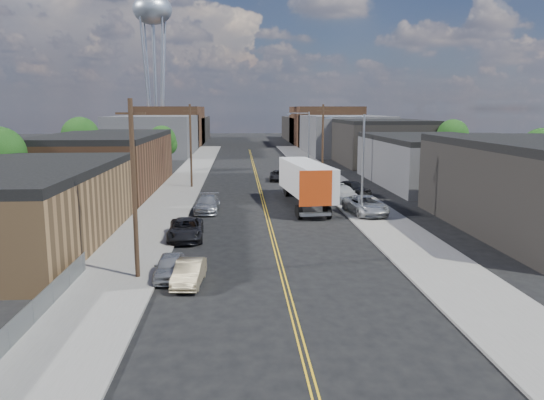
{
  "coord_description": "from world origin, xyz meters",
  "views": [
    {
      "loc": [
        -2.45,
        -19.02,
        9.44
      ],
      "look_at": [
        0.06,
        21.16,
        2.5
      ],
      "focal_mm": 35.0,
      "sensor_mm": 36.0,
      "label": 1
    }
  ],
  "objects": [
    {
      "name": "skyline_right_a",
      "position": [
        20.0,
        95.0,
        4.0
      ],
      "size": [
        16.0,
        30.0,
        8.0
      ],
      "primitive_type": "cube",
      "color": "#3C3C3F",
      "rests_on": "ground"
    },
    {
      "name": "warehouse_tan",
      "position": [
        -18.0,
        18.0,
        2.8
      ],
      "size": [
        12.0,
        22.0,
        5.6
      ],
      "color": "brown",
      "rests_on": "ground"
    },
    {
      "name": "streetlight_near",
      "position": [
        7.6,
        25.0,
        5.33
      ],
      "size": [
        3.39,
        0.25,
        9.0
      ],
      "color": "gray",
      "rests_on": "ground"
    },
    {
      "name": "car_right_lot_a",
      "position": [
        8.77,
        26.79,
        0.97
      ],
      "size": [
        3.54,
        6.22,
        1.64
      ],
      "primitive_type": "imported",
      "rotation": [
        0.0,
        0.0,
        0.15
      ],
      "color": "#A9ABAE",
      "rests_on": "sidewalk_right"
    },
    {
      "name": "tree_right_near",
      "position": [
        30.06,
        36.0,
        4.87
      ],
      "size": [
        4.6,
        4.48,
        7.44
      ],
      "color": "black",
      "rests_on": "ground"
    },
    {
      "name": "water_tower",
      "position": [
        -22.0,
        110.0,
        30.65
      ],
      "size": [
        9.0,
        9.0,
        36.9
      ],
      "color": "gray",
      "rests_on": "ground"
    },
    {
      "name": "industrial_right_c",
      "position": [
        22.0,
        72.0,
        3.8
      ],
      "size": [
        14.0,
        22.0,
        7.6
      ],
      "color": "black",
      "rests_on": "ground"
    },
    {
      "name": "ground",
      "position": [
        0.0,
        60.0,
        0.0
      ],
      "size": [
        260.0,
        260.0,
        0.0
      ],
      "primitive_type": "plane",
      "color": "black",
      "rests_on": "ground"
    },
    {
      "name": "car_right_lot_b",
      "position": [
        8.2,
        33.88,
        0.91
      ],
      "size": [
        2.91,
        5.47,
        1.51
      ],
      "primitive_type": "imported",
      "rotation": [
        0.0,
        0.0,
        0.16
      ],
      "color": "silver",
      "rests_on": "sidewalk_right"
    },
    {
      "name": "tree_left_mid",
      "position": [
        -23.94,
        55.0,
        5.48
      ],
      "size": [
        5.1,
        5.04,
        8.37
      ],
      "color": "black",
      "rests_on": "ground"
    },
    {
      "name": "car_ahead_truck",
      "position": [
        2.71,
        50.72,
        0.66
      ],
      "size": [
        2.56,
        4.91,
        1.32
      ],
      "primitive_type": "imported",
      "rotation": [
        0.0,
        0.0,
        -0.08
      ],
      "color": "black",
      "rests_on": "ground"
    },
    {
      "name": "car_left_a",
      "position": [
        -6.4,
        10.0,
        0.69
      ],
      "size": [
        1.67,
        4.05,
        1.37
      ],
      "primitive_type": "imported",
      "rotation": [
        0.0,
        0.0,
        0.01
      ],
      "color": "#A0A2A5",
      "rests_on": "ground"
    },
    {
      "name": "sidewalk_right",
      "position": [
        9.5,
        45.0,
        0.07
      ],
      "size": [
        5.0,
        140.0,
        0.15
      ],
      "primitive_type": "cube",
      "color": "slate",
      "rests_on": "ground"
    },
    {
      "name": "skyline_left_a",
      "position": [
        -20.0,
        95.0,
        4.0
      ],
      "size": [
        16.0,
        30.0,
        8.0
      ],
      "primitive_type": "cube",
      "color": "#3C3C3F",
      "rests_on": "ground"
    },
    {
      "name": "utility_pole_right",
      "position": [
        8.2,
        48.0,
        5.14
      ],
      "size": [
        1.6,
        0.26,
        10.0
      ],
      "color": "black",
      "rests_on": "ground"
    },
    {
      "name": "semi_truck",
      "position": [
        3.98,
        33.0,
        2.47
      ],
      "size": [
        4.22,
        16.83,
        4.34
      ],
      "rotation": [
        0.0,
        0.0,
        0.11
      ],
      "color": "silver",
      "rests_on": "ground"
    },
    {
      "name": "tree_left_far",
      "position": [
        -13.94,
        62.0,
        4.57
      ],
      "size": [
        4.35,
        4.2,
        6.97
      ],
      "color": "black",
      "rests_on": "ground"
    },
    {
      "name": "utility_pole_left_far",
      "position": [
        -8.2,
        45.0,
        5.14
      ],
      "size": [
        1.6,
        0.26,
        10.0
      ],
      "color": "black",
      "rests_on": "ground"
    },
    {
      "name": "industrial_right_b",
      "position": [
        22.0,
        46.0,
        3.05
      ],
      "size": [
        14.0,
        24.0,
        6.1
      ],
      "color": "#3C3C3F",
      "rests_on": "ground"
    },
    {
      "name": "chainlink_fence",
      "position": [
        -11.5,
        3.5,
        0.66
      ],
      "size": [
        0.05,
        16.0,
        1.22
      ],
      "color": "slate",
      "rests_on": "ground"
    },
    {
      "name": "skyline_right_c",
      "position": [
        20.0,
        140.0,
        3.5
      ],
      "size": [
        16.0,
        40.0,
        7.0
      ],
      "primitive_type": "cube",
      "color": "black",
      "rests_on": "ground"
    },
    {
      "name": "car_left_b",
      "position": [
        -5.23,
        8.86,
        0.66
      ],
      "size": [
        1.71,
        4.12,
        1.33
      ],
      "primitive_type": "imported",
      "rotation": [
        0.0,
        0.0,
        -0.08
      ],
      "color": "#978663",
      "rests_on": "ground"
    },
    {
      "name": "tree_left_near",
      "position": [
        -23.94,
        30.0,
        5.18
      ],
      "size": [
        4.85,
        4.76,
        7.91
      ],
      "color": "black",
      "rests_on": "ground"
    },
    {
      "name": "skyline_left_b",
      "position": [
        -20.0,
        120.0,
        5.0
      ],
      "size": [
        16.0,
        26.0,
        10.0
      ],
      "primitive_type": "cube",
      "color": "#523421",
      "rests_on": "ground"
    },
    {
      "name": "car_left_d",
      "position": [
        -5.44,
        29.44,
        0.76
      ],
      "size": [
        2.33,
        5.34,
        1.53
      ],
      "primitive_type": "imported",
      "rotation": [
        0.0,
        0.0,
        -0.04
      ],
      "color": "#97999B",
      "rests_on": "ground"
    },
    {
      "name": "sidewalk_left",
      "position": [
        -9.5,
        45.0,
        0.07
      ],
      "size": [
        5.0,
        140.0,
        0.15
      ],
      "primitive_type": "cube",
      "color": "slate",
      "rests_on": "ground"
    },
    {
      "name": "streetlight_far",
      "position": [
        7.6,
        60.0,
        5.33
      ],
      "size": [
        3.39,
        0.25,
        9.0
      ],
      "color": "gray",
      "rests_on": "ground"
    },
    {
      "name": "skyline_left_c",
      "position": [
        -20.0,
        140.0,
        3.5
      ],
      "size": [
        16.0,
        40.0,
        7.0
      ],
      "primitive_type": "cube",
      "color": "black",
      "rests_on": "ground"
    },
    {
      "name": "skyline_right_b",
      "position": [
        20.0,
        120.0,
        5.0
      ],
      "size": [
        16.0,
        26.0,
        10.0
      ],
      "primitive_type": "cube",
      "color": "#523421",
      "rests_on": "ground"
    },
    {
      "name": "car_right_lot_c",
      "position": [
        9.9,
        37.47,
        0.95
      ],
      "size": [
        3.89,
        5.03,
        1.6
      ],
      "primitive_type": "imported",
      "rotation": [
        0.0,
        0.0,
        0.49
      ],
      "color": "black",
      "rests_on": "sidewalk_right"
    },
    {
      "name": "warehouse_brown",
      "position": [
        -18.0,
        44.0,
        3.3
      ],
      "size": [
        12.0,
        26.0,
        6.6
      ],
      "color": "#523421",
      "rests_on": "ground"
    },
    {
      "name": "car_left_c",
      "position": [
        -6.4,
        19.07,
        0.75
      ],
      "size": [
        2.76,
        5.53,
        1.5
      ],
      "primitive_type": "imported",
      "rotation": [
        0.0,
        0.0,
        0.05
      ],
      "color": "black",
      "rests_on": "ground"
    },
    {
      "name": "centerline",
      "position": [
        0.0,
        45.0,
        0.01
      ],
      "size": [
        0.32,
        120.0,
        0.01
      ],
      "primitive_type": "cube",
      "color": "gold",
      "rests_on": "ground"
    },
    {
      "name": "tree_right_far",
      "position": [
        30.06,
        60.0,
        5.18
      ],
      "size": [
        4.85,
        4.76,
        7.91
      ],
      "color": "black",
      "rests_on": "ground"
    },
    {
      "name": "utility_pole_left_near",
      "position": [
        -8.2,
        10.0,
        5.14
      ],
      "size": [
        1.6,
        0.26,
        10.0
      ],
      "color": "black",
      "rests_on": "ground"
    }
  ]
}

